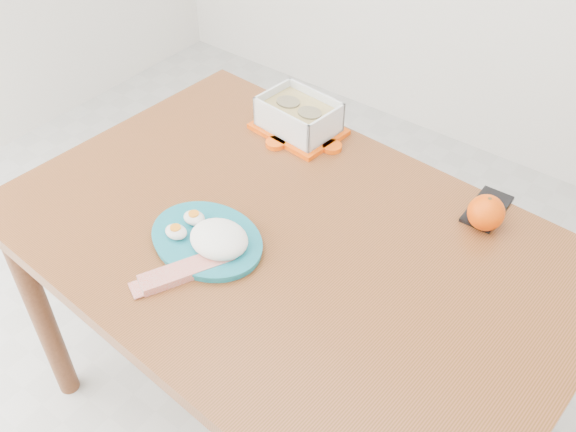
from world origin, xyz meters
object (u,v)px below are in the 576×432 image
Objects in this scene: food_container at (299,117)px; orange_fruit at (486,213)px; dining_table at (288,264)px; rice_plate at (210,237)px; smartphone at (487,209)px.

orange_fruit is at bearing 0.65° from food_container.
rice_plate is at bearing -129.24° from dining_table.
orange_fruit is 0.07m from smartphone.
smartphone is at bearing 53.15° from rice_plate.
food_container reaches higher than smartphone.
orange_fruit is 0.56× the size of smartphone.
food_container is (-0.23, 0.34, 0.14)m from dining_table.
dining_table is at bearing -138.39° from orange_fruit.
food_container is at bearing 108.59° from rice_plate.
dining_table is 0.48m from smartphone.
dining_table is 0.21m from rice_plate.
rice_plate is (-0.12, -0.13, 0.11)m from dining_table.
food_container is 0.48m from rice_plate.
dining_table is at bearing -133.44° from smartphone.
orange_fruit reaches higher than rice_plate.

